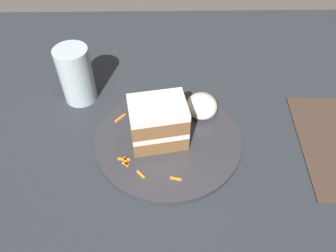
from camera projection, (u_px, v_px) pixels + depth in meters
ground_plane at (171, 157)px, 0.63m from camera, size 6.00×6.00×0.00m
dining_table at (171, 152)px, 0.62m from camera, size 1.01×1.08×0.03m
plate at (168, 139)px, 0.62m from camera, size 0.27×0.27×0.01m
cake_slice at (158, 123)px, 0.58m from camera, size 0.09×0.11×0.09m
cream_dollop at (202, 106)px, 0.64m from camera, size 0.07×0.06×0.04m
orange_garnish at (168, 100)px, 0.68m from camera, size 0.05×0.05×0.00m
carrot_shreds_scatter at (134, 155)px, 0.58m from camera, size 0.16×0.13×0.00m
drinking_glass at (77, 78)px, 0.66m from camera, size 0.07×0.07×0.12m
menu_card at (336, 146)px, 0.61m from camera, size 0.26×0.14×0.00m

